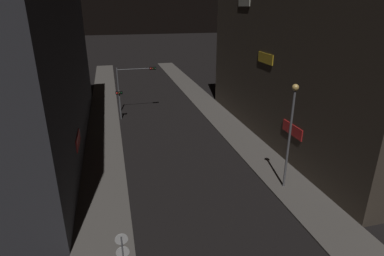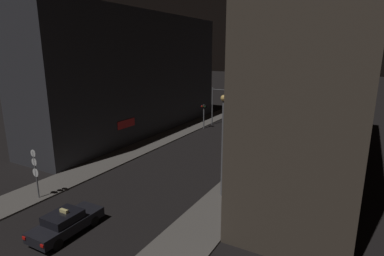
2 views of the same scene
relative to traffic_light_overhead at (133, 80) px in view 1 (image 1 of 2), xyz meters
The scene contains 7 objects.
sidewalk_left 5.84m from the traffic_light_overhead, 150.10° to the right, with size 3.38×71.40×0.12m, color #5B5651.
sidewalk_right 10.60m from the traffic_light_overhead, 12.62° to the right, with size 3.38×71.40×0.12m, color #5B5651.
building_facade_left 12.81m from the traffic_light_overhead, 136.46° to the right, with size 7.02×31.42×15.35m.
building_facade_right 19.54m from the traffic_light_overhead, 39.62° to the right, with size 6.75×27.91×17.30m.
traffic_light_overhead is the anchor object (origin of this frame).
traffic_light_left_kerb 3.59m from the traffic_light_overhead, 123.52° to the right, with size 0.80×0.41×3.43m.
street_lamp_near_block 22.73m from the traffic_light_overhead, 66.62° to the right, with size 0.45×0.45×7.60m.
Camera 1 is at (-5.34, -2.60, 12.43)m, focal length 29.46 mm.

